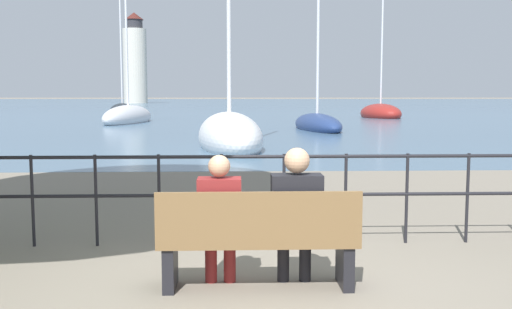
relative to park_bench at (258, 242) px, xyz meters
name	(u,v)px	position (x,y,z in m)	size (l,w,h in m)	color
ground_plane	(258,287)	(0.00, 0.06, -0.43)	(1000.00, 1000.00, 0.00)	gray
harbor_water	(236,102)	(0.00, 157.91, -0.43)	(600.00, 300.00, 0.01)	slate
park_bench	(258,242)	(0.00, 0.00, 0.00)	(1.77, 0.45, 0.90)	brown
seated_person_left	(220,215)	(-0.34, 0.08, 0.22)	(0.38, 0.35, 1.20)	maroon
seated_person_right	(296,210)	(0.34, 0.07, 0.26)	(0.45, 0.35, 1.26)	black
promenade_railing	(253,185)	(0.00, 1.54, 0.26)	(15.04, 0.04, 1.05)	black
sailboat_0	(122,112)	(-9.71, 43.56, -0.06)	(3.86, 5.82, 11.44)	black
sailboat_1	(317,123)	(3.93, 23.68, -0.09)	(2.44, 6.76, 12.37)	navy
sailboat_2	(229,136)	(-0.40, 13.91, -0.05)	(2.77, 6.54, 10.91)	white
sailboat_3	(128,117)	(-6.97, 31.40, -0.08)	(2.94, 7.74, 9.19)	silver
sailboat_4	(380,113)	(11.10, 39.14, -0.05)	(3.40, 5.57, 12.92)	maroon
harbor_lighthouse	(135,61)	(-22.74, 125.63, 8.98)	(5.26, 5.26, 20.23)	beige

